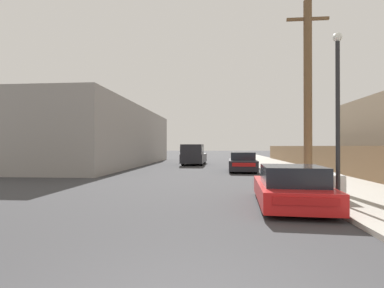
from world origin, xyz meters
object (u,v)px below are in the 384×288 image
(street_lamp, at_px, (338,105))
(car_parked_mid, at_px, (242,162))
(discarded_fridge, at_px, (327,185))
(pickup_truck, at_px, (194,155))
(parked_sports_car_red, at_px, (291,188))
(utility_pole, at_px, (308,90))

(street_lamp, bearing_deg, car_parked_mid, 98.44)
(discarded_fridge, bearing_deg, pickup_truck, 111.92)
(parked_sports_car_red, bearing_deg, utility_pole, 71.89)
(pickup_truck, height_order, utility_pole, utility_pole)
(car_parked_mid, distance_m, street_lamp, 12.38)
(utility_pole, height_order, street_lamp, utility_pole)
(utility_pole, bearing_deg, parked_sports_car_red, -111.66)
(discarded_fridge, height_order, utility_pole, utility_pole)
(utility_pole, xyz_separation_m, street_lamp, (-0.46, -4.50, -1.24))
(car_parked_mid, relative_size, utility_pole, 0.56)
(discarded_fridge, relative_size, pickup_truck, 0.33)
(utility_pole, bearing_deg, pickup_truck, 113.43)
(car_parked_mid, relative_size, pickup_truck, 0.85)
(parked_sports_car_red, bearing_deg, car_parked_mid, 95.78)
(parked_sports_car_red, xyz_separation_m, car_parked_mid, (-0.47, 12.00, 0.08))
(parked_sports_car_red, height_order, utility_pole, utility_pole)
(pickup_truck, bearing_deg, car_parked_mid, 122.33)
(pickup_truck, bearing_deg, street_lamp, 109.13)
(car_parked_mid, xyz_separation_m, pickup_truck, (-3.99, 6.86, 0.32))
(car_parked_mid, xyz_separation_m, street_lamp, (1.79, -12.03, 2.32))
(utility_pole, relative_size, street_lamp, 1.63)
(pickup_truck, bearing_deg, utility_pole, 115.55)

